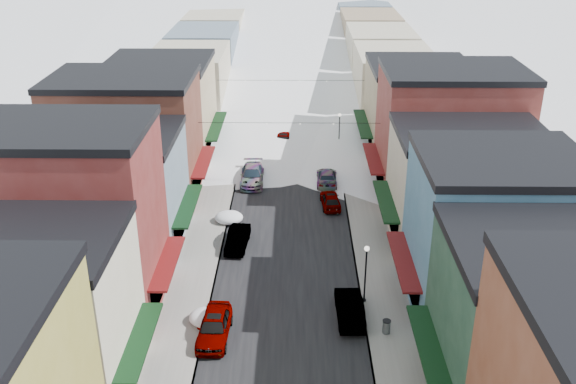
{
  "coord_description": "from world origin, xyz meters",
  "views": [
    {
      "loc": [
        0.6,
        -14.98,
        24.39
      ],
      "look_at": [
        0.0,
        32.27,
        2.89
      ],
      "focal_mm": 40.0,
      "sensor_mm": 36.0,
      "label": 1
    }
  ],
  "objects_px": {
    "car_silver_sedan": "(214,326)",
    "car_dark_hatch": "(238,239)",
    "car_green_sedan": "(350,308)",
    "trash_can": "(386,326)",
    "streetlamp_near": "(366,267)"
  },
  "relations": [
    {
      "from": "trash_can",
      "to": "car_dark_hatch",
      "type": "bearing_deg",
      "value": 132.73
    },
    {
      "from": "car_silver_sedan",
      "to": "car_green_sedan",
      "type": "relative_size",
      "value": 1.0
    },
    {
      "from": "car_silver_sedan",
      "to": "car_dark_hatch",
      "type": "distance_m",
      "value": 11.3
    },
    {
      "from": "trash_can",
      "to": "streetlamp_near",
      "type": "relative_size",
      "value": 0.21
    },
    {
      "from": "trash_can",
      "to": "streetlamp_near",
      "type": "bearing_deg",
      "value": 106.67
    },
    {
      "from": "car_dark_hatch",
      "to": "car_green_sedan",
      "type": "distance_m",
      "value": 12.12
    },
    {
      "from": "trash_can",
      "to": "streetlamp_near",
      "type": "xyz_separation_m",
      "value": [
        -1.03,
        3.44,
        2.16
      ]
    },
    {
      "from": "car_silver_sedan",
      "to": "streetlamp_near",
      "type": "distance_m",
      "value": 10.43
    },
    {
      "from": "trash_can",
      "to": "streetlamp_near",
      "type": "distance_m",
      "value": 4.19
    },
    {
      "from": "car_dark_hatch",
      "to": "trash_can",
      "type": "relative_size",
      "value": 4.76
    },
    {
      "from": "car_silver_sedan",
      "to": "streetlamp_near",
      "type": "relative_size",
      "value": 1.13
    },
    {
      "from": "car_dark_hatch",
      "to": "car_green_sedan",
      "type": "bearing_deg",
      "value": -44.82
    },
    {
      "from": "car_dark_hatch",
      "to": "streetlamp_near",
      "type": "distance_m",
      "value": 11.88
    },
    {
      "from": "car_dark_hatch",
      "to": "trash_can",
      "type": "distance_m",
      "value": 14.83
    },
    {
      "from": "streetlamp_near",
      "to": "car_silver_sedan",
      "type": "bearing_deg",
      "value": -157.99
    }
  ]
}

